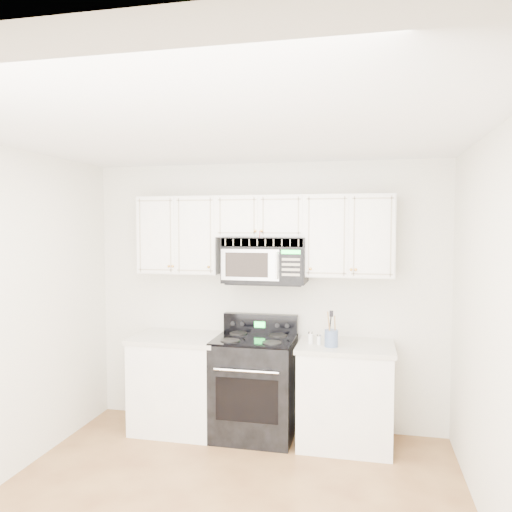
# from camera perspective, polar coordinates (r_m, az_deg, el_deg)

# --- Properties ---
(room) EXTENTS (3.51, 3.51, 2.61)m
(room) POSITION_cam_1_polar(r_m,az_deg,el_deg) (3.29, -4.93, -8.60)
(room) COLOR #A57B48
(room) RESTS_ON ground
(base_cabinet_left) EXTENTS (0.86, 0.65, 0.92)m
(base_cabinet_left) POSITION_cam_1_polar(r_m,az_deg,el_deg) (5.09, -8.77, -14.42)
(base_cabinet_left) COLOR white
(base_cabinet_left) RESTS_ON ground
(base_cabinet_right) EXTENTS (0.86, 0.65, 0.92)m
(base_cabinet_right) POSITION_cam_1_polar(r_m,az_deg,el_deg) (4.78, 10.15, -15.65)
(base_cabinet_right) COLOR white
(base_cabinet_right) RESTS_ON ground
(range) EXTENTS (0.74, 0.68, 1.11)m
(range) POSITION_cam_1_polar(r_m,az_deg,el_deg) (4.86, -0.16, -14.53)
(range) COLOR black
(range) RESTS_ON ground
(upper_cabinets) EXTENTS (2.44, 0.37, 0.75)m
(upper_cabinets) POSITION_cam_1_polar(r_m,az_deg,el_deg) (4.76, 0.74, 2.83)
(upper_cabinets) COLOR white
(upper_cabinets) RESTS_ON ground
(microwave) EXTENTS (0.78, 0.44, 0.43)m
(microwave) POSITION_cam_1_polar(r_m,az_deg,el_deg) (4.73, 1.08, -0.43)
(microwave) COLOR black
(microwave) RESTS_ON ground
(utensil_crock) EXTENTS (0.12, 0.12, 0.32)m
(utensil_crock) POSITION_cam_1_polar(r_m,az_deg,el_deg) (4.51, 8.60, -9.23)
(utensil_crock) COLOR slate
(utensil_crock) RESTS_ON base_cabinet_right
(shaker_salt) EXTENTS (0.04, 0.04, 0.09)m
(shaker_salt) POSITION_cam_1_polar(r_m,az_deg,el_deg) (4.58, 7.21, -9.43)
(shaker_salt) COLOR white
(shaker_salt) RESTS_ON base_cabinet_right
(shaker_pepper) EXTENTS (0.05, 0.05, 0.11)m
(shaker_pepper) POSITION_cam_1_polar(r_m,az_deg,el_deg) (4.60, 6.26, -9.24)
(shaker_pepper) COLOR white
(shaker_pepper) RESTS_ON base_cabinet_right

